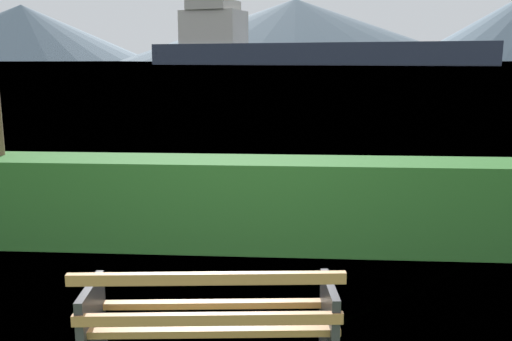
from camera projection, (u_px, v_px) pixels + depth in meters
name	position (u px, v px, depth m)	size (l,w,h in m)	color
water_surface	(294.00, 63.00, 306.86)	(620.00, 620.00, 0.00)	slate
park_bench	(211.00, 326.00, 3.44)	(1.60, 0.71, 0.87)	#A0703F
hedge_row	(247.00, 203.00, 6.11)	(6.91, 0.70, 0.97)	#2D6B28
cargo_ship_large	(289.00, 46.00, 188.50)	(114.02, 48.68, 22.01)	#2D384C
distant_hills	(320.00, 28.00, 561.71)	(790.12, 346.72, 77.45)	slate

